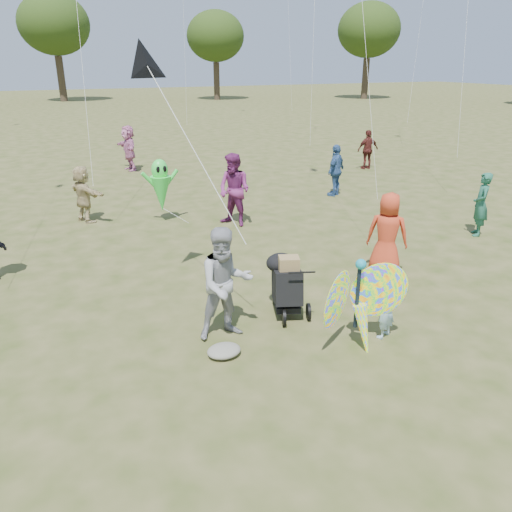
{
  "coord_description": "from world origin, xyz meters",
  "views": [
    {
      "loc": [
        -3.55,
        -5.54,
        4.16
      ],
      "look_at": [
        -0.2,
        1.5,
        1.1
      ],
      "focal_mm": 35.0,
      "sensor_mm": 36.0,
      "label": 1
    }
  ],
  "objects_px": {
    "crowd_d": "(83,194)",
    "crowd_e": "(234,190)",
    "adult_man": "(226,284)",
    "crowd_c": "(336,170)",
    "crowd_a": "(387,234)",
    "crowd_h": "(368,150)",
    "jogging_stroller": "(286,281)",
    "child_girl": "(386,308)",
    "crowd_j": "(129,148)",
    "alien_kite": "(161,188)",
    "crowd_f": "(481,204)",
    "butterfly_kite": "(360,306)"
  },
  "relations": [
    {
      "from": "crowd_d",
      "to": "crowd_e",
      "type": "relative_size",
      "value": 0.8
    },
    {
      "from": "adult_man",
      "to": "crowd_d",
      "type": "bearing_deg",
      "value": 103.12
    },
    {
      "from": "crowd_c",
      "to": "crowd_a",
      "type": "bearing_deg",
      "value": 35.1
    },
    {
      "from": "crowd_c",
      "to": "crowd_h",
      "type": "relative_size",
      "value": 1.06
    },
    {
      "from": "crowd_c",
      "to": "adult_man",
      "type": "bearing_deg",
      "value": 15.5
    },
    {
      "from": "crowd_e",
      "to": "jogging_stroller",
      "type": "xyz_separation_m",
      "value": [
        -1.19,
        -5.03,
        -0.35
      ]
    },
    {
      "from": "crowd_a",
      "to": "child_girl",
      "type": "bearing_deg",
      "value": 95.34
    },
    {
      "from": "child_girl",
      "to": "crowd_j",
      "type": "xyz_separation_m",
      "value": [
        -0.81,
        14.96,
        0.37
      ]
    },
    {
      "from": "adult_man",
      "to": "crowd_h",
      "type": "bearing_deg",
      "value": 48.1
    },
    {
      "from": "crowd_h",
      "to": "alien_kite",
      "type": "relative_size",
      "value": 0.9
    },
    {
      "from": "adult_man",
      "to": "crowd_e",
      "type": "distance_m",
      "value": 5.84
    },
    {
      "from": "adult_man",
      "to": "crowd_d",
      "type": "distance_m",
      "value": 7.48
    },
    {
      "from": "crowd_d",
      "to": "jogging_stroller",
      "type": "height_order",
      "value": "crowd_d"
    },
    {
      "from": "crowd_a",
      "to": "crowd_f",
      "type": "bearing_deg",
      "value": -121.68
    },
    {
      "from": "adult_man",
      "to": "crowd_c",
      "type": "height_order",
      "value": "adult_man"
    },
    {
      "from": "crowd_h",
      "to": "alien_kite",
      "type": "distance_m",
      "value": 10.17
    },
    {
      "from": "crowd_d",
      "to": "jogging_stroller",
      "type": "distance_m",
      "value": 7.5
    },
    {
      "from": "crowd_a",
      "to": "crowd_j",
      "type": "xyz_separation_m",
      "value": [
        -2.51,
        12.86,
        0.03
      ]
    },
    {
      "from": "butterfly_kite",
      "to": "child_girl",
      "type": "bearing_deg",
      "value": 8.31
    },
    {
      "from": "child_girl",
      "to": "crowd_f",
      "type": "relative_size",
      "value": 0.65
    },
    {
      "from": "crowd_f",
      "to": "jogging_stroller",
      "type": "bearing_deg",
      "value": -37.52
    },
    {
      "from": "crowd_c",
      "to": "butterfly_kite",
      "type": "relative_size",
      "value": 0.96
    },
    {
      "from": "crowd_e",
      "to": "crowd_j",
      "type": "bearing_deg",
      "value": 156.57
    },
    {
      "from": "butterfly_kite",
      "to": "crowd_h",
      "type": "bearing_deg",
      "value": 52.28
    },
    {
      "from": "adult_man",
      "to": "crowd_j",
      "type": "relative_size",
      "value": 1.03
    },
    {
      "from": "crowd_e",
      "to": "crowd_c",
      "type": "bearing_deg",
      "value": 79.83
    },
    {
      "from": "crowd_a",
      "to": "adult_man",
      "type": "bearing_deg",
      "value": 58.16
    },
    {
      "from": "crowd_f",
      "to": "butterfly_kite",
      "type": "distance_m",
      "value": 6.76
    },
    {
      "from": "crowd_c",
      "to": "crowd_f",
      "type": "bearing_deg",
      "value": 71.47
    },
    {
      "from": "crowd_d",
      "to": "crowd_h",
      "type": "height_order",
      "value": "crowd_h"
    },
    {
      "from": "crowd_h",
      "to": "crowd_j",
      "type": "xyz_separation_m",
      "value": [
        -8.83,
        3.92,
        0.11
      ]
    },
    {
      "from": "crowd_a",
      "to": "alien_kite",
      "type": "height_order",
      "value": "alien_kite"
    },
    {
      "from": "crowd_f",
      "to": "crowd_e",
      "type": "bearing_deg",
      "value": -84.58
    },
    {
      "from": "butterfly_kite",
      "to": "adult_man",
      "type": "bearing_deg",
      "value": 144.36
    },
    {
      "from": "crowd_d",
      "to": "crowd_h",
      "type": "bearing_deg",
      "value": -99.63
    },
    {
      "from": "jogging_stroller",
      "to": "alien_kite",
      "type": "bearing_deg",
      "value": 116.3
    },
    {
      "from": "crowd_f",
      "to": "alien_kite",
      "type": "bearing_deg",
      "value": -84.63
    },
    {
      "from": "crowd_h",
      "to": "crowd_a",
      "type": "bearing_deg",
      "value": 60.56
    },
    {
      "from": "crowd_c",
      "to": "crowd_j",
      "type": "relative_size",
      "value": 0.93
    },
    {
      "from": "child_girl",
      "to": "crowd_j",
      "type": "height_order",
      "value": "crowd_j"
    },
    {
      "from": "crowd_c",
      "to": "butterfly_kite",
      "type": "distance_m",
      "value": 9.46
    },
    {
      "from": "crowd_a",
      "to": "crowd_j",
      "type": "height_order",
      "value": "crowd_j"
    },
    {
      "from": "child_girl",
      "to": "crowd_a",
      "type": "bearing_deg",
      "value": -151.73
    },
    {
      "from": "adult_man",
      "to": "alien_kite",
      "type": "relative_size",
      "value": 1.05
    },
    {
      "from": "crowd_c",
      "to": "crowd_d",
      "type": "distance_m",
      "value": 7.84
    },
    {
      "from": "crowd_e",
      "to": "butterfly_kite",
      "type": "relative_size",
      "value": 1.11
    },
    {
      "from": "crowd_d",
      "to": "butterfly_kite",
      "type": "height_order",
      "value": "crowd_d"
    },
    {
      "from": "adult_man",
      "to": "jogging_stroller",
      "type": "height_order",
      "value": "adult_man"
    },
    {
      "from": "child_girl",
      "to": "crowd_d",
      "type": "relative_size",
      "value": 0.67
    },
    {
      "from": "adult_man",
      "to": "crowd_c",
      "type": "distance_m",
      "value": 9.54
    }
  ]
}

